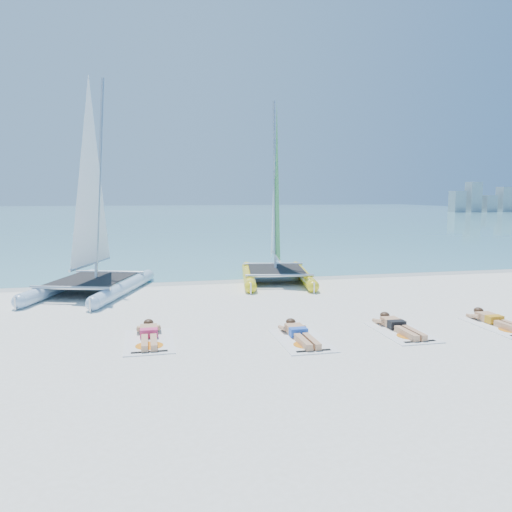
{
  "coord_description": "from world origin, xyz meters",
  "views": [
    {
      "loc": [
        -2.69,
        -11.82,
        3.06
      ],
      "look_at": [
        0.22,
        1.2,
        1.39
      ],
      "focal_mm": 35.0,
      "sensor_mm": 36.0,
      "label": 1
    }
  ],
  "objects": [
    {
      "name": "towel_d",
      "position": [
        5.28,
        -2.11,
        0.01
      ],
      "size": [
        1.0,
        1.85,
        0.02
      ],
      "primitive_type": "cube",
      "color": "white",
      "rests_on": "ground"
    },
    {
      "name": "sunbather_b",
      "position": [
        0.45,
        -1.95,
        0.12
      ],
      "size": [
        0.37,
        1.73,
        0.26
      ],
      "color": "tan",
      "rests_on": "towel_b"
    },
    {
      "name": "wet_sand_strip",
      "position": [
        0.0,
        5.5,
        0.0
      ],
      "size": [
        140.0,
        1.4,
        0.01
      ],
      "primitive_type": "cube",
      "color": "beige",
      "rests_on": "ground"
    },
    {
      "name": "ground",
      "position": [
        0.0,
        0.0,
        0.0
      ],
      "size": [
        140.0,
        140.0,
        0.0
      ],
      "primitive_type": "plane",
      "color": "white",
      "rests_on": "ground"
    },
    {
      "name": "towel_b",
      "position": [
        0.45,
        -2.15,
        0.01
      ],
      "size": [
        1.0,
        1.85,
        0.02
      ],
      "primitive_type": "cube",
      "color": "white",
      "rests_on": "ground"
    },
    {
      "name": "sunbather_d",
      "position": [
        5.28,
        -1.91,
        0.12
      ],
      "size": [
        0.37,
        1.73,
        0.26
      ],
      "color": "tan",
      "rests_on": "towel_d"
    },
    {
      "name": "catamaran_yellow",
      "position": [
        1.86,
        5.44,
        2.09
      ],
      "size": [
        3.13,
        5.34,
        6.63
      ],
      "rotation": [
        0.0,
        0.0,
        -0.17
      ],
      "color": "yellow",
      "rests_on": "ground"
    },
    {
      "name": "distant_skyline",
      "position": [
        53.71,
        62.0,
        1.94
      ],
      "size": [
        14.0,
        2.0,
        5.0
      ],
      "color": "#9BA5AA",
      "rests_on": "ground"
    },
    {
      "name": "sea",
      "position": [
        0.0,
        63.0,
        0.01
      ],
      "size": [
        140.0,
        115.0,
        0.01
      ],
      "primitive_type": "cube",
      "color": "#7ABBCC",
      "rests_on": "ground"
    },
    {
      "name": "towel_a",
      "position": [
        -2.67,
        -1.52,
        0.01
      ],
      "size": [
        1.0,
        1.85,
        0.02
      ],
      "primitive_type": "cube",
      "color": "white",
      "rests_on": "ground"
    },
    {
      "name": "sunbather_c",
      "position": [
        2.8,
        -1.85,
        0.12
      ],
      "size": [
        0.37,
        1.73,
        0.26
      ],
      "color": "tan",
      "rests_on": "towel_c"
    },
    {
      "name": "catamaran_blue",
      "position": [
        -4.28,
        4.19,
        2.08
      ],
      "size": [
        3.94,
        5.62,
        6.97
      ],
      "rotation": [
        0.0,
        0.0,
        -0.32
      ],
      "color": "#ACCBE2",
      "rests_on": "ground"
    },
    {
      "name": "towel_c",
      "position": [
        2.8,
        -2.04,
        0.01
      ],
      "size": [
        1.0,
        1.85,
        0.02
      ],
      "primitive_type": "cube",
      "color": "white",
      "rests_on": "ground"
    },
    {
      "name": "sunbather_a",
      "position": [
        -2.67,
        -1.33,
        0.12
      ],
      "size": [
        0.37,
        1.73,
        0.26
      ],
      "color": "tan",
      "rests_on": "towel_a"
    }
  ]
}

